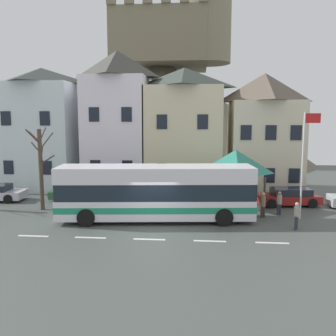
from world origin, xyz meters
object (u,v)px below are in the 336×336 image
townhouse_03 (263,133)px  bare_tree_00 (41,166)px  parked_car_00 (289,197)px  transit_bus (156,193)px  public_bench (204,195)px  townhouse_02 (184,130)px  pedestrian_02 (279,202)px  flagpole (304,157)px  townhouse_00 (44,128)px  pedestrian_01 (263,204)px  townhouse_01 (118,121)px  parked_car_02 (82,192)px  bus_shelter (236,162)px  pedestrian_00 (296,215)px  hilltop_castle (163,107)px

townhouse_03 → bare_tree_00: 17.61m
townhouse_03 → parked_car_00: townhouse_03 is taller
transit_bus → public_bench: 6.20m
townhouse_02 → pedestrian_02: bearing=-51.9°
pedestrian_02 → public_bench: (-4.61, 3.47, -0.37)m
townhouse_03 → flagpole: bearing=-84.1°
townhouse_00 → pedestrian_01: bearing=-26.9°
pedestrian_02 → bare_tree_00: bearing=179.9°
townhouse_01 → flagpole: (12.98, -8.30, -2.04)m
parked_car_02 → townhouse_00: bearing=-50.9°
townhouse_01 → parked_car_00: size_ratio=2.61×
bus_shelter → parked_car_00: size_ratio=0.90×
pedestrian_00 → public_bench: size_ratio=0.85×
townhouse_00 → bus_shelter: bearing=-22.9°
townhouse_00 → townhouse_02: townhouse_00 is taller
parked_car_00 → pedestrian_01: 4.13m
bare_tree_00 → townhouse_00: bearing=111.9°
townhouse_01 → bare_tree_00: size_ratio=2.13×
hilltop_castle → pedestrian_01: hilltop_castle is taller
townhouse_00 → transit_bus: size_ratio=0.89×
flagpole → parked_car_02: bearing=165.2°
townhouse_02 → townhouse_03: size_ratio=1.05×
hilltop_castle → parked_car_02: size_ratio=9.16×
transit_bus → flagpole: flagpole is taller
townhouse_00 → bare_tree_00: bearing=-68.1°
pedestrian_01 → pedestrian_02: bearing=31.3°
townhouse_00 → flagpole: (19.74, -8.95, -1.42)m
transit_bus → pedestrian_01: size_ratio=7.46×
transit_bus → pedestrian_02: 7.79m
townhouse_01 → transit_bus: size_ratio=1.00×
hilltop_castle → townhouse_01: bearing=-93.7°
public_bench → bare_tree_00: bearing=-162.1°
townhouse_03 → flagpole: (0.92, -8.86, -1.10)m
transit_bus → bus_shelter: bus_shelter is taller
transit_bus → flagpole: size_ratio=1.82×
transit_bus → townhouse_00: bearing=132.0°
flagpole → hilltop_castle: bearing=110.5°
bus_shelter → pedestrian_01: bus_shelter is taller
townhouse_03 → transit_bus: size_ratio=0.83×
pedestrian_01 → bare_tree_00: 14.36m
bare_tree_00 → parked_car_02: bearing=61.3°
bus_shelter → pedestrian_02: size_ratio=2.65×
bus_shelter → pedestrian_00: size_ratio=2.64×
townhouse_00 → transit_bus: 15.34m
bus_shelter → public_bench: 3.92m
bus_shelter → pedestrian_02: 3.77m
bare_tree_00 → townhouse_01: bearing=65.1°
transit_bus → parked_car_00: size_ratio=2.62×
hilltop_castle → transit_bus: hilltop_castle is taller
townhouse_00 → flagpole: townhouse_00 is taller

